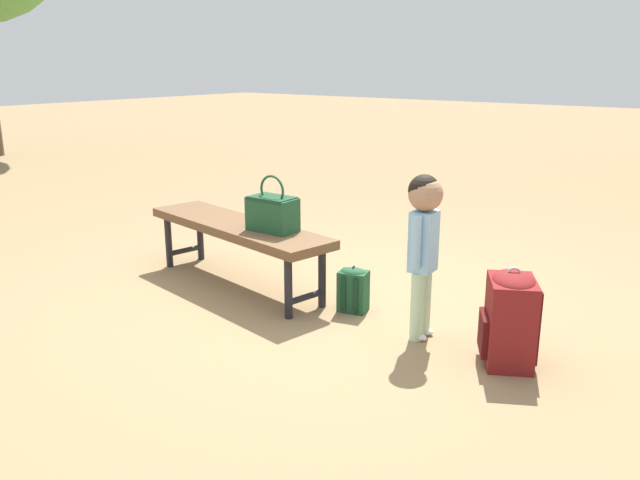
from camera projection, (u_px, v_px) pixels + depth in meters
name	position (u px, v px, depth m)	size (l,w,h in m)	color
ground_plane	(337.00, 304.00, 4.17)	(40.00, 40.00, 0.00)	#8C704C
park_bench	(237.00, 231.00, 4.42)	(1.64, 0.66, 0.45)	brown
handbag	(272.00, 212.00, 4.16)	(0.32, 0.19, 0.37)	#1E4C2D
child_standing	(424.00, 231.00, 3.51)	(0.19, 0.25, 0.94)	#B2D8B2
backpack_large	(510.00, 316.00, 3.29)	(0.35, 0.38, 0.52)	maroon
backpack_small	(353.00, 288.00, 4.02)	(0.20, 0.18, 0.30)	#1E4C2D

